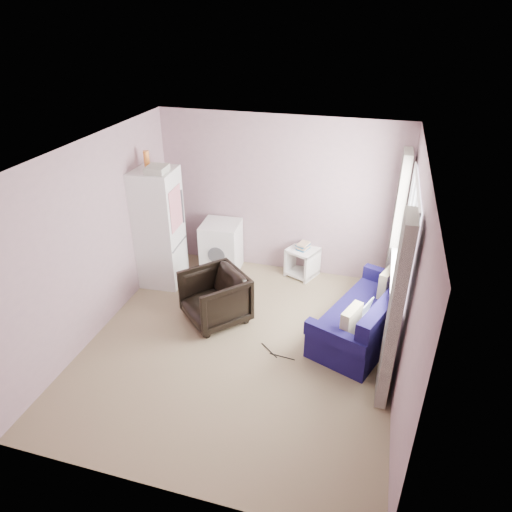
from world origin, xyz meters
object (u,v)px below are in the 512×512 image
at_px(fridge, 158,227).
at_px(sofa, 368,318).
at_px(armchair, 215,295).
at_px(side_table, 302,260).
at_px(washing_machine, 221,246).

xyz_separation_m(fridge, sofa, (3.19, -0.57, -0.64)).
bearing_deg(armchair, side_table, 101.07).
bearing_deg(side_table, sofa, -49.95).
height_order(washing_machine, side_table, washing_machine).
relative_size(armchair, washing_machine, 0.95).
height_order(fridge, washing_machine, fridge).
xyz_separation_m(armchair, side_table, (0.93, 1.51, -0.12)).
relative_size(armchair, side_table, 1.36).
distance_m(washing_machine, side_table, 1.33).
bearing_deg(armchair, washing_machine, 148.44).
distance_m(armchair, washing_machine, 1.38).
xyz_separation_m(side_table, sofa, (1.11, -1.32, 0.01)).
height_order(side_table, sofa, sofa).
height_order(washing_machine, sofa, washing_machine).
bearing_deg(washing_machine, armchair, -77.97).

